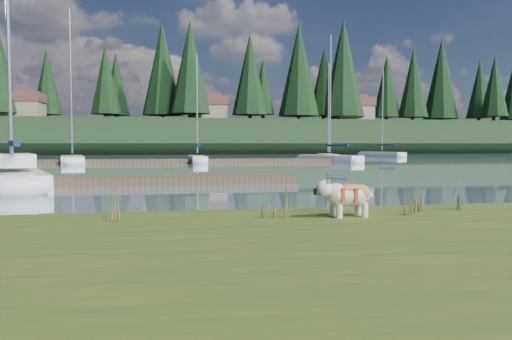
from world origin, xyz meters
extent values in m
plane|color=gray|center=(0.00, 30.00, 0.00)|extent=(200.00, 200.00, 0.00)
cube|color=#3E5019|center=(0.00, -6.00, 0.17)|extent=(60.00, 9.00, 0.35)
cube|color=black|center=(0.00, 73.00, 2.50)|extent=(200.00, 20.00, 5.00)
cylinder|color=silver|center=(1.70, -2.84, 0.46)|extent=(0.11, 0.11, 0.23)
cylinder|color=silver|center=(1.67, -2.62, 0.46)|extent=(0.11, 0.11, 0.23)
cylinder|color=silver|center=(2.15, -2.80, 0.46)|extent=(0.11, 0.11, 0.23)
cylinder|color=silver|center=(2.12, -2.57, 0.46)|extent=(0.11, 0.11, 0.23)
ellipsoid|color=silver|center=(1.92, -2.71, 0.70)|extent=(0.78, 0.45, 0.35)
ellipsoid|color=#B27943|center=(1.92, -2.71, 0.81)|extent=(0.56, 0.40, 0.12)
ellipsoid|color=silver|center=(1.47, -2.76, 0.81)|extent=(0.29, 0.30, 0.26)
cube|color=black|center=(1.36, -2.77, 0.77)|extent=(0.09, 0.14, 0.10)
cube|color=white|center=(-6.48, 9.21, 0.22)|extent=(4.27, 8.25, 0.70)
ellipsoid|color=white|center=(-7.74, 13.05, 0.22)|extent=(2.36, 2.64, 0.70)
cube|color=navy|center=(-6.11, 8.07, 1.55)|extent=(1.34, 3.55, 0.20)
cube|color=white|center=(-6.34, 8.77, 0.95)|extent=(2.14, 3.19, 0.45)
cube|color=#4C3D2C|center=(-4.00, 9.00, 0.15)|extent=(16.00, 2.00, 0.30)
cube|color=#4C3D2C|center=(2.00, 30.00, 0.15)|extent=(26.00, 2.20, 0.30)
cube|color=white|center=(-8.14, 31.00, 0.22)|extent=(2.89, 7.34, 0.70)
ellipsoid|color=white|center=(-8.79, 34.52, 0.22)|extent=(1.89, 2.20, 0.70)
cylinder|color=silver|center=(-8.14, 31.00, 6.40)|extent=(0.12, 0.12, 11.19)
cube|color=navy|center=(-7.97, 30.04, 1.40)|extent=(0.71, 2.84, 0.20)
cube|color=white|center=(1.63, 30.03, 0.22)|extent=(1.28, 5.00, 0.70)
ellipsoid|color=white|center=(1.55, 32.52, 0.22)|extent=(1.13, 1.39, 0.70)
cylinder|color=silver|center=(1.63, 30.03, 4.71)|extent=(0.12, 0.12, 7.82)
cube|color=navy|center=(1.65, 29.36, 1.40)|extent=(0.26, 1.98, 0.20)
cube|color=white|center=(12.91, 30.31, 0.22)|extent=(4.06, 6.48, 0.70)
ellipsoid|color=white|center=(11.55, 33.24, 0.22)|extent=(2.02, 2.19, 0.70)
cylinder|color=silver|center=(12.91, 30.31, 5.77)|extent=(0.12, 0.12, 9.94)
cube|color=navy|center=(13.28, 29.51, 1.40)|extent=(1.26, 2.42, 0.20)
cube|color=white|center=(14.38, 35.11, 0.22)|extent=(2.06, 5.54, 0.70)
ellipsoid|color=white|center=(14.80, 37.78, 0.22)|extent=(1.40, 1.64, 0.70)
cylinder|color=silver|center=(14.38, 35.11, 4.98)|extent=(0.12, 0.12, 8.35)
cube|color=navy|center=(14.26, 34.38, 1.40)|extent=(0.53, 2.16, 0.20)
cube|color=white|center=(24.61, 45.43, 0.22)|extent=(3.47, 6.56, 0.70)
ellipsoid|color=white|center=(23.56, 48.47, 0.22)|extent=(1.90, 2.12, 0.70)
cylinder|color=silver|center=(24.61, 45.43, 5.60)|extent=(0.12, 0.12, 9.59)
cube|color=navy|center=(24.89, 44.60, 1.40)|extent=(1.02, 2.48, 0.20)
cone|color=#475B23|center=(0.83, -2.57, 0.66)|extent=(0.03, 0.03, 0.62)
cone|color=brown|center=(0.94, -2.64, 0.60)|extent=(0.03, 0.03, 0.49)
cone|color=#475B23|center=(0.89, -2.54, 0.69)|extent=(0.03, 0.03, 0.68)
cone|color=brown|center=(0.97, -2.60, 0.57)|extent=(0.03, 0.03, 0.43)
cone|color=#475B23|center=(0.85, -2.65, 0.63)|extent=(0.03, 0.03, 0.56)
cone|color=#475B23|center=(0.55, -2.54, 0.56)|extent=(0.03, 0.03, 0.42)
cone|color=brown|center=(0.66, -2.61, 0.52)|extent=(0.03, 0.03, 0.34)
cone|color=#475B23|center=(0.61, -2.51, 0.58)|extent=(0.03, 0.03, 0.47)
cone|color=brown|center=(0.69, -2.57, 0.50)|extent=(0.03, 0.03, 0.30)
cone|color=#475B23|center=(0.57, -2.62, 0.54)|extent=(0.03, 0.03, 0.38)
cone|color=#475B23|center=(3.27, -2.43, 0.68)|extent=(0.03, 0.03, 0.66)
cone|color=brown|center=(3.38, -2.50, 0.61)|extent=(0.03, 0.03, 0.53)
cone|color=#475B23|center=(3.33, -2.40, 0.71)|extent=(0.03, 0.03, 0.73)
cone|color=brown|center=(3.41, -2.46, 0.58)|extent=(0.03, 0.03, 0.46)
cone|color=#475B23|center=(3.29, -2.51, 0.65)|extent=(0.03, 0.03, 0.59)
cone|color=#475B23|center=(-1.86, -2.46, 0.64)|extent=(0.03, 0.03, 0.59)
cone|color=brown|center=(-1.75, -2.53, 0.59)|extent=(0.03, 0.03, 0.47)
cone|color=#475B23|center=(-1.80, -2.43, 0.67)|extent=(0.03, 0.03, 0.65)
cone|color=brown|center=(-1.72, -2.49, 0.56)|extent=(0.03, 0.03, 0.41)
cone|color=#475B23|center=(-1.84, -2.54, 0.62)|extent=(0.03, 0.03, 0.53)
cone|color=#475B23|center=(2.89, -2.68, 0.53)|extent=(0.03, 0.03, 0.37)
cone|color=brown|center=(3.00, -2.75, 0.50)|extent=(0.03, 0.03, 0.29)
cone|color=#475B23|center=(2.95, -2.65, 0.55)|extent=(0.03, 0.03, 0.40)
cone|color=brown|center=(3.03, -2.71, 0.48)|extent=(0.03, 0.03, 0.26)
cone|color=#475B23|center=(2.91, -2.76, 0.51)|extent=(0.03, 0.03, 0.33)
cone|color=#475B23|center=(4.08, -2.23, 0.59)|extent=(0.03, 0.03, 0.49)
cone|color=brown|center=(4.19, -2.30, 0.54)|extent=(0.03, 0.03, 0.39)
cone|color=#475B23|center=(4.14, -2.20, 0.62)|extent=(0.03, 0.03, 0.54)
cone|color=brown|center=(4.22, -2.26, 0.52)|extent=(0.03, 0.03, 0.34)
cone|color=#475B23|center=(4.10, -2.31, 0.57)|extent=(0.03, 0.03, 0.44)
cube|color=#33281C|center=(0.00, -1.60, 0.07)|extent=(60.00, 0.50, 0.14)
cylinder|color=#382619|center=(-10.00, 72.00, 5.90)|extent=(0.60, 0.60, 1.80)
cone|color=black|center=(-10.00, 72.00, 11.75)|extent=(4.84, 4.84, 11.00)
cylinder|color=#382619|center=(3.00, 66.00, 5.90)|extent=(0.60, 0.60, 1.80)
cone|color=black|center=(3.00, 66.00, 13.10)|extent=(6.16, 6.16, 14.00)
cylinder|color=#382619|center=(15.00, 70.00, 5.90)|extent=(0.60, 0.60, 1.80)
cone|color=black|center=(15.00, 70.00, 10.85)|extent=(3.96, 3.96, 9.00)
cylinder|color=#382619|center=(28.00, 68.00, 5.90)|extent=(0.60, 0.60, 1.80)
cone|color=black|center=(28.00, 68.00, 14.00)|extent=(7.04, 7.04, 16.00)
cylinder|color=#382619|center=(42.00, 71.00, 5.90)|extent=(0.60, 0.60, 1.80)
cone|color=black|center=(42.00, 71.00, 12.20)|extent=(5.28, 5.28, 12.00)
cylinder|color=#382619|center=(55.00, 67.00, 5.90)|extent=(0.60, 0.60, 1.80)
cone|color=black|center=(55.00, 67.00, 11.52)|extent=(4.62, 4.62, 10.50)
cube|color=gray|center=(-22.00, 70.00, 6.40)|extent=(6.00, 5.00, 2.80)
cube|color=brown|center=(-22.00, 70.00, 8.50)|extent=(6.30, 5.30, 1.40)
cube|color=brown|center=(-22.00, 70.00, 9.30)|extent=(4.20, 3.60, 0.70)
cube|color=gray|center=(6.00, 71.00, 6.40)|extent=(6.00, 5.00, 2.80)
cube|color=brown|center=(6.00, 71.00, 8.50)|extent=(6.30, 5.30, 1.40)
cube|color=brown|center=(6.00, 71.00, 9.30)|extent=(4.20, 3.60, 0.70)
cube|color=gray|center=(30.00, 69.00, 6.40)|extent=(6.00, 5.00, 2.80)
cube|color=brown|center=(30.00, 69.00, 8.50)|extent=(6.30, 5.30, 1.40)
cube|color=brown|center=(30.00, 69.00, 9.30)|extent=(4.20, 3.60, 0.70)
camera|label=1|loc=(-1.03, -10.33, 1.53)|focal=35.00mm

